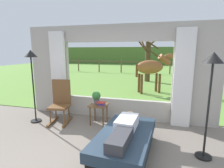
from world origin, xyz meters
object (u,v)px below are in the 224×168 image
recliner_sofa (125,142)px  horse (152,67)px  side_table (99,108)px  pasture_tree (148,59)px  book_stack (101,104)px  floor_lamp_left (31,64)px  potted_plant (96,97)px  rocking_chair (61,102)px  reclining_person (125,128)px  floor_lamp_right (212,74)px

recliner_sofa → horse: (0.23, 4.99, 0.94)m
side_table → horse: (1.14, 3.83, 0.73)m
side_table → pasture_tree: size_ratio=0.16×
book_stack → floor_lamp_left: floor_lamp_left is taller
potted_plant → horse: horse is taller
side_table → floor_lamp_left: (-1.68, -0.29, 1.10)m
potted_plant → pasture_tree: size_ratio=0.10×
floor_lamp_left → horse: floor_lamp_left is taller
book_stack → pasture_tree: size_ratio=0.07×
side_table → potted_plant: bearing=143.1°
rocking_chair → reclining_person: bearing=-40.2°
potted_plant → floor_lamp_right: (2.36, -0.97, 0.79)m
horse → potted_plant: bearing=-44.9°
recliner_sofa → rocking_chair: bearing=155.9°
reclining_person → floor_lamp_left: 2.93m
recliner_sofa → book_stack: 1.41m
potted_plant → floor_lamp_left: (-1.60, -0.35, 0.82)m
rocking_chair → side_table: 1.04m
reclining_person → potted_plant: (-0.99, 1.27, 0.18)m
reclining_person → book_stack: (-0.82, 1.14, 0.05)m
recliner_sofa → pasture_tree: size_ratio=0.56×
side_table → horse: horse is taller
rocking_chair → potted_plant: size_ratio=3.50×
rocking_chair → book_stack: size_ratio=5.40×
reclining_person → pasture_tree: (-0.13, 7.99, 0.86)m
potted_plant → floor_lamp_right: bearing=-22.4°
book_stack → horse: bearing=74.9°
reclining_person → book_stack: 1.41m
recliner_sofa → floor_lamp_right: floor_lamp_right is taller
floor_lamp_left → pasture_tree: (2.47, 7.07, -0.14)m
rocking_chair → horse: bearing=50.6°
book_stack → pasture_tree: pasture_tree is taller
horse → pasture_tree: pasture_tree is taller
potted_plant → reclining_person: bearing=-52.1°
side_table → book_stack: bearing=-35.6°
side_table → pasture_tree: pasture_tree is taller
side_table → potted_plant: potted_plant is taller
floor_lamp_left → pasture_tree: size_ratio=0.60×
floor_lamp_right → book_stack: bearing=158.8°
horse → side_table: bearing=-43.5°
floor_lamp_right → reclining_person: bearing=-167.8°
potted_plant → floor_lamp_right: 2.67m
rocking_chair → horse: 4.53m
book_stack → horse: 4.07m
rocking_chair → side_table: size_ratio=2.15×
book_stack → floor_lamp_left: bearing=-172.8°
potted_plant → book_stack: (0.17, -0.12, -0.14)m
floor_lamp_left → horse: size_ratio=1.07×
reclining_person → floor_lamp_left: floor_lamp_left is taller
recliner_sofa → reclining_person: size_ratio=1.23×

